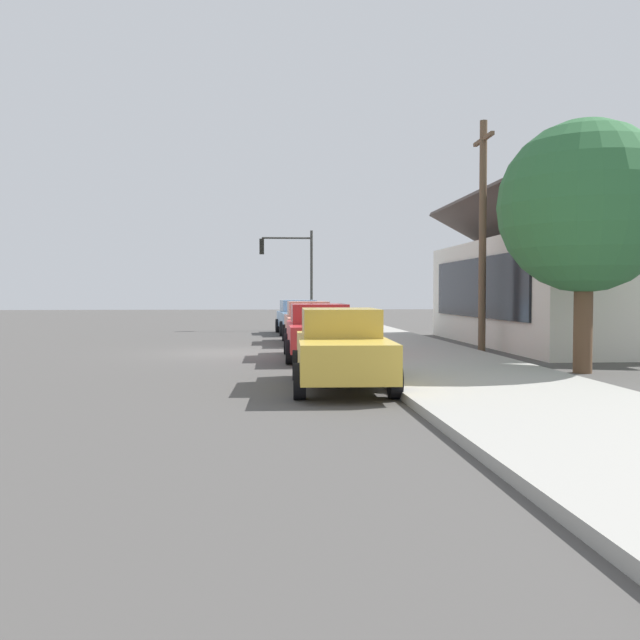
% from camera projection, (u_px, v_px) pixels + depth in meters
% --- Properties ---
extents(ground_plane, '(120.00, 120.00, 0.00)m').
position_uv_depth(ground_plane, '(230.00, 353.00, 22.02)').
color(ground_plane, '#4C4947').
extents(sidewalk_curb, '(60.00, 4.20, 0.16)m').
position_uv_depth(sidewalk_curb, '(402.00, 349.00, 22.48)').
color(sidewalk_curb, '#A3A099').
rests_on(sidewalk_curb, ground).
extents(car_skyblue, '(4.52, 2.16, 1.59)m').
position_uv_depth(car_skyblue, '(299.00, 317.00, 32.45)').
color(car_skyblue, '#8CB7E0').
rests_on(car_skyblue, ground).
extents(car_coral, '(4.61, 1.95, 1.59)m').
position_uv_depth(car_coral, '(308.00, 322.00, 26.35)').
color(car_coral, '#EA8C75').
rests_on(car_coral, ground).
extents(car_cherry, '(4.82, 2.09, 1.59)m').
position_uv_depth(car_cherry, '(319.00, 331.00, 20.06)').
color(car_cherry, red).
rests_on(car_cherry, ground).
extents(car_mustard, '(4.55, 2.06, 1.59)m').
position_uv_depth(car_mustard, '(341.00, 347.00, 13.81)').
color(car_mustard, gold).
rests_on(car_mustard, ground).
extents(storefront_building, '(13.53, 6.55, 5.64)m').
position_uv_depth(storefront_building, '(559.00, 289.00, 25.39)').
color(storefront_building, silver).
rests_on(storefront_building, ground).
extents(shade_tree, '(4.08, 4.08, 6.00)m').
position_uv_depth(shade_tree, '(585.00, 207.00, 16.25)').
color(shade_tree, brown).
rests_on(shade_tree, ground).
extents(traffic_light_main, '(0.37, 2.79, 5.20)m').
position_uv_depth(traffic_light_main, '(291.00, 263.00, 35.92)').
color(traffic_light_main, '#383833').
rests_on(traffic_light_main, ground).
extents(utility_pole_wooden, '(1.80, 0.24, 7.50)m').
position_uv_depth(utility_pole_wooden, '(483.00, 231.00, 22.35)').
color(utility_pole_wooden, brown).
rests_on(utility_pole_wooden, ground).
extents(fire_hydrant_red, '(0.22, 0.22, 0.71)m').
position_uv_depth(fire_hydrant_red, '(361.00, 337.00, 22.15)').
color(fire_hydrant_red, red).
rests_on(fire_hydrant_red, sidewalk_curb).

